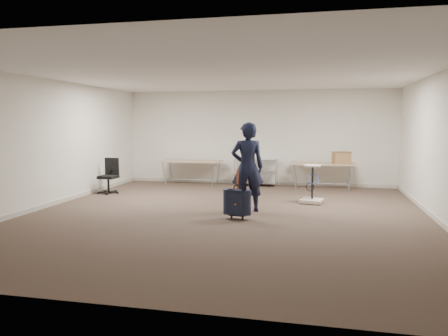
# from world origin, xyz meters

# --- Properties ---
(ground) EXTENTS (9.00, 9.00, 0.00)m
(ground) POSITION_xyz_m (0.00, 0.00, 0.00)
(ground) COLOR #423128
(ground) RESTS_ON ground
(room_shell) EXTENTS (8.00, 9.00, 9.00)m
(room_shell) POSITION_xyz_m (0.00, 1.38, 0.05)
(room_shell) COLOR white
(room_shell) RESTS_ON ground
(folding_table_left) EXTENTS (1.80, 0.75, 0.73)m
(folding_table_left) POSITION_xyz_m (-1.90, 3.95, 0.68)
(folding_table_left) COLOR #9B7F5F
(folding_table_left) RESTS_ON ground
(folding_table_right) EXTENTS (1.80, 0.75, 0.73)m
(folding_table_right) POSITION_xyz_m (1.90, 3.95, 0.68)
(folding_table_right) COLOR #9B7F5F
(folding_table_right) RESTS_ON ground
(wire_shelf) EXTENTS (1.22, 0.47, 0.80)m
(wire_shelf) POSITION_xyz_m (0.00, 4.20, 0.44)
(wire_shelf) COLOR silver
(wire_shelf) RESTS_ON ground
(person) EXTENTS (0.78, 0.62, 1.86)m
(person) POSITION_xyz_m (0.36, 0.48, 0.93)
(person) COLOR black
(person) RESTS_ON ground
(suitcase) EXTENTS (0.37, 0.24, 0.96)m
(suitcase) POSITION_xyz_m (0.30, -0.30, 0.33)
(suitcase) COLOR black
(suitcase) RESTS_ON ground
(office_chair) EXTENTS (0.56, 0.56, 0.92)m
(office_chair) POSITION_xyz_m (-3.56, 1.99, 0.28)
(office_chair) COLOR black
(office_chair) RESTS_ON ground
(equipment_cart) EXTENTS (0.57, 0.57, 0.89)m
(equipment_cart) POSITION_xyz_m (1.66, 1.71, 0.23)
(equipment_cart) COLOR beige
(equipment_cart) RESTS_ON ground
(cardboard_box) EXTENTS (0.52, 0.44, 0.33)m
(cardboard_box) POSITION_xyz_m (2.40, 3.88, 0.90)
(cardboard_box) COLOR #946C45
(cardboard_box) RESTS_ON folding_table_right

